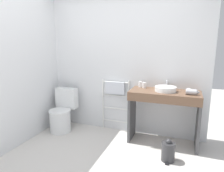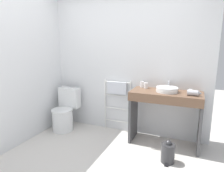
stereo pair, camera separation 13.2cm
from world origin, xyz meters
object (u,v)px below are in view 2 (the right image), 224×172
(sink_basin, at_px, (167,89))
(hair_dryer, at_px, (193,93))
(cup_near_wall, at_px, (142,84))
(cup_near_edge, at_px, (146,85))
(toilet, at_px, (65,113))
(towel_radiator, at_px, (117,94))
(trash_bin, at_px, (168,153))

(sink_basin, distance_m, hair_dryer, 0.39)
(cup_near_wall, distance_m, cup_near_edge, 0.09)
(toilet, relative_size, sink_basin, 2.37)
(cup_near_edge, bearing_deg, towel_radiator, 173.32)
(toilet, relative_size, hair_dryer, 3.93)
(sink_basin, xyz_separation_m, cup_near_edge, (-0.36, 0.14, 0.01))
(towel_radiator, relative_size, hair_dryer, 4.81)
(toilet, distance_m, towel_radiator, 1.06)
(cup_near_wall, distance_m, hair_dryer, 0.86)
(cup_near_wall, xyz_separation_m, cup_near_edge, (0.08, -0.05, -0.00))
(cup_near_wall, height_order, trash_bin, cup_near_wall)
(sink_basin, height_order, hair_dryer, hair_dryer)
(cup_near_edge, bearing_deg, sink_basin, -20.65)
(toilet, bearing_deg, sink_basin, 3.76)
(towel_radiator, height_order, sink_basin, towel_radiator)
(hair_dryer, bearing_deg, trash_bin, -120.86)
(toilet, bearing_deg, towel_radiator, 18.86)
(sink_basin, relative_size, cup_near_wall, 3.34)
(sink_basin, relative_size, trash_bin, 1.02)
(toilet, relative_size, trash_bin, 2.41)
(cup_near_wall, relative_size, hair_dryer, 0.50)
(trash_bin, bearing_deg, hair_dryer, 59.14)
(sink_basin, bearing_deg, cup_near_edge, 159.35)
(cup_near_edge, bearing_deg, trash_bin, -53.01)
(sink_basin, distance_m, trash_bin, 0.93)
(hair_dryer, bearing_deg, cup_near_wall, 162.56)
(towel_radiator, xyz_separation_m, trash_bin, (1.03, -0.71, -0.55))
(cup_near_wall, bearing_deg, cup_near_edge, -31.79)
(hair_dryer, bearing_deg, cup_near_edge, 164.20)
(trash_bin, bearing_deg, towel_radiator, 145.43)
(hair_dryer, bearing_deg, sink_basin, 169.04)
(sink_basin, bearing_deg, hair_dryer, -10.96)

